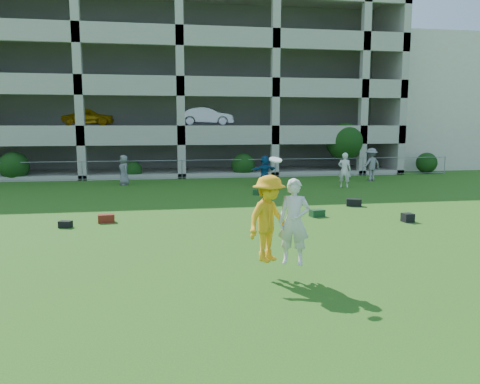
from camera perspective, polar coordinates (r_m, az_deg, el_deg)
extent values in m
plane|color=#235114|center=(10.89, -2.34, -9.67)|extent=(100.00, 100.00, 0.00)
cube|color=beige|center=(45.38, 23.07, 9.64)|extent=(16.00, 14.00, 10.00)
imported|color=slate|center=(26.94, -13.95, 2.61)|extent=(0.80, 0.96, 1.67)
imported|color=#1D4E85|center=(25.86, 3.03, 2.62)|extent=(1.63, 0.98, 1.67)
imported|color=silver|center=(25.60, 12.62, 2.62)|extent=(0.82, 0.75, 1.89)
imported|color=gray|center=(29.22, 15.70, 3.25)|extent=(1.42, 1.04, 1.97)
cube|color=#5B130F|center=(16.79, -15.99, -3.12)|extent=(0.58, 0.37, 0.28)
cube|color=black|center=(16.38, -20.51, -3.71)|extent=(0.46, 0.36, 0.22)
cube|color=#15391B|center=(17.40, 9.37, -2.55)|extent=(0.56, 0.44, 0.26)
cube|color=black|center=(17.25, 19.76, -2.96)|extent=(0.37, 0.37, 0.30)
cube|color=black|center=(19.93, 13.71, -1.26)|extent=(0.67, 0.49, 0.30)
cube|color=#14391A|center=(22.43, 2.27, -0.06)|extent=(0.58, 0.48, 0.25)
imported|color=#F8A416|center=(10.16, 3.53, -3.24)|extent=(1.40, 1.30, 1.89)
imported|color=silver|center=(10.11, 6.60, -3.61)|extent=(0.80, 0.68, 1.86)
cylinder|color=white|center=(9.88, 4.37, 3.93)|extent=(0.28, 0.27, 0.13)
cube|color=#9E998C|center=(43.13, -8.09, 11.64)|extent=(30.00, 0.50, 12.00)
cube|color=#9E998C|center=(39.76, 14.48, 11.76)|extent=(0.50, 14.00, 12.00)
cube|color=#9E998C|center=(37.29, -7.95, 21.30)|extent=(30.00, 14.00, 0.30)
cube|color=#9E998C|center=(36.44, -7.59, 3.09)|extent=(30.00, 14.00, 0.30)
cube|color=#9E998C|center=(36.30, -7.68, 7.81)|extent=(30.00, 14.00, 0.30)
cube|color=#9E998C|center=(36.41, -7.77, 12.54)|extent=(30.00, 14.00, 0.30)
cube|color=#9E998C|center=(36.77, -7.87, 17.20)|extent=(30.00, 14.00, 0.30)
cube|color=#9E998C|center=(29.47, -7.18, 6.58)|extent=(30.00, 0.30, 0.90)
cube|color=#9E998C|center=(29.54, -7.28, 12.41)|extent=(30.00, 0.30, 0.90)
cube|color=#9E998C|center=(29.92, -7.39, 18.15)|extent=(30.00, 0.30, 0.90)
cube|color=#9E998C|center=(30.02, -19.12, 12.83)|extent=(0.50, 0.50, 12.00)
cube|color=#9E998C|center=(29.68, -7.31, 13.26)|extent=(0.50, 0.50, 12.00)
cube|color=#9E998C|center=(30.54, 4.32, 13.16)|extent=(0.50, 0.50, 12.00)
cube|color=#9E998C|center=(32.50, 14.90, 12.61)|extent=(0.50, 0.50, 12.00)
cube|color=#605E59|center=(38.39, -7.87, 12.08)|extent=(29.00, 9.00, 11.60)
imported|color=#FFB70D|center=(34.64, -18.15, 8.81)|extent=(4.05, 2.08, 1.32)
imported|color=silver|center=(34.45, -4.19, 9.19)|extent=(4.01, 1.40, 1.32)
cylinder|color=gray|center=(29.78, -18.71, 2.47)|extent=(0.06, 0.06, 1.20)
cylinder|color=gray|center=(29.44, -7.09, 2.78)|extent=(0.06, 0.06, 1.20)
cylinder|color=gray|center=(30.30, 4.33, 2.97)|extent=(0.06, 0.06, 1.20)
cylinder|color=gray|center=(32.28, 14.73, 3.05)|extent=(0.06, 0.06, 1.20)
cylinder|color=gray|center=(35.18, 23.69, 3.03)|extent=(0.06, 0.06, 1.20)
cylinder|color=gray|center=(29.39, -7.11, 3.85)|extent=(36.00, 0.04, 0.04)
cylinder|color=gray|center=(29.49, -7.08, 1.78)|extent=(36.00, 0.04, 0.04)
sphere|color=#163D11|center=(31.22, -25.84, 2.85)|extent=(1.76, 1.76, 1.76)
sphere|color=#163D11|center=(30.06, -12.87, 2.65)|extent=(1.10, 1.10, 1.10)
sphere|color=#163D11|center=(30.46, 0.40, 3.34)|extent=(1.54, 1.54, 1.54)
cylinder|color=#382314|center=(32.59, 12.57, 3.83)|extent=(0.16, 0.16, 1.96)
sphere|color=#163D11|center=(32.52, 12.64, 6.05)|extent=(2.52, 2.52, 2.52)
sphere|color=#163D11|center=(35.14, 21.80, 3.32)|extent=(1.43, 1.43, 1.43)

